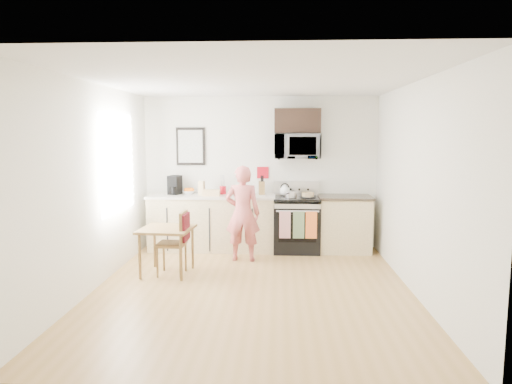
{
  "coord_description": "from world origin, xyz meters",
  "views": [
    {
      "loc": [
        0.33,
        -5.57,
        1.95
      ],
      "look_at": [
        -0.0,
        1.0,
        1.12
      ],
      "focal_mm": 32.0,
      "sensor_mm": 36.0,
      "label": 1
    }
  ],
  "objects_px": {
    "dining_table": "(167,233)",
    "microwave": "(297,146)",
    "range": "(296,225)",
    "person": "(243,213)",
    "cake": "(308,195)",
    "chair": "(180,234)"
  },
  "relations": [
    {
      "from": "cake",
      "to": "chair",
      "type": "bearing_deg",
      "value": -144.01
    },
    {
      "from": "range",
      "to": "cake",
      "type": "relative_size",
      "value": 4.7
    },
    {
      "from": "chair",
      "to": "cake",
      "type": "xyz_separation_m",
      "value": [
        1.85,
        1.34,
        0.39
      ]
    },
    {
      "from": "range",
      "to": "chair",
      "type": "relative_size",
      "value": 1.29
    },
    {
      "from": "microwave",
      "to": "chair",
      "type": "relative_size",
      "value": 0.85
    },
    {
      "from": "range",
      "to": "cake",
      "type": "xyz_separation_m",
      "value": [
        0.18,
        -0.06,
        0.53
      ]
    },
    {
      "from": "range",
      "to": "chair",
      "type": "distance_m",
      "value": 2.18
    },
    {
      "from": "dining_table",
      "to": "chair",
      "type": "distance_m",
      "value": 0.2
    },
    {
      "from": "person",
      "to": "dining_table",
      "type": "distance_m",
      "value": 1.26
    },
    {
      "from": "range",
      "to": "cake",
      "type": "bearing_deg",
      "value": -17.57
    },
    {
      "from": "person",
      "to": "cake",
      "type": "relative_size",
      "value": 6.03
    },
    {
      "from": "microwave",
      "to": "chair",
      "type": "distance_m",
      "value": 2.54
    },
    {
      "from": "dining_table",
      "to": "microwave",
      "type": "bearing_deg",
      "value": 38.06
    },
    {
      "from": "microwave",
      "to": "cake",
      "type": "bearing_deg",
      "value": -41.99
    },
    {
      "from": "range",
      "to": "person",
      "type": "xyz_separation_m",
      "value": [
        -0.86,
        -0.62,
        0.31
      ]
    },
    {
      "from": "microwave",
      "to": "dining_table",
      "type": "height_order",
      "value": "microwave"
    },
    {
      "from": "range",
      "to": "microwave",
      "type": "distance_m",
      "value": 1.33
    },
    {
      "from": "microwave",
      "to": "person",
      "type": "distance_m",
      "value": 1.52
    },
    {
      "from": "microwave",
      "to": "chair",
      "type": "bearing_deg",
      "value": -137.98
    },
    {
      "from": "person",
      "to": "chair",
      "type": "bearing_deg",
      "value": 45.85
    },
    {
      "from": "person",
      "to": "microwave",
      "type": "bearing_deg",
      "value": -137.43
    },
    {
      "from": "range",
      "to": "dining_table",
      "type": "relative_size",
      "value": 1.66
    }
  ]
}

